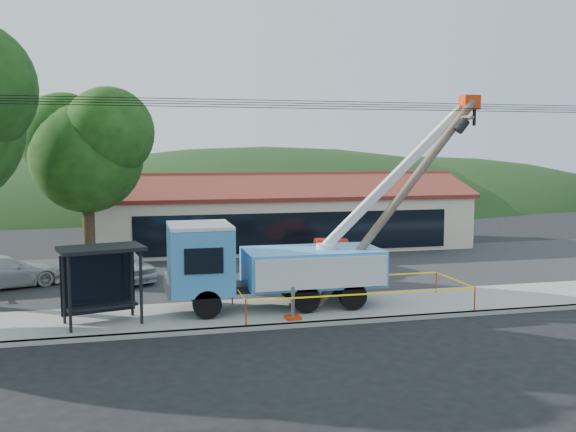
# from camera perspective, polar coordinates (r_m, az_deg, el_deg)

# --- Properties ---
(ground) EXTENTS (120.00, 120.00, 0.00)m
(ground) POSITION_cam_1_polar(r_m,az_deg,el_deg) (20.19, 1.09, -11.50)
(ground) COLOR black
(ground) RESTS_ON ground
(curb) EXTENTS (60.00, 0.25, 0.15)m
(curb) POSITION_cam_1_polar(r_m,az_deg,el_deg) (22.12, -0.31, -9.73)
(curb) COLOR #A19D97
(curb) RESTS_ON ground
(sidewalk) EXTENTS (60.00, 4.00, 0.15)m
(sidewalk) POSITION_cam_1_polar(r_m,az_deg,el_deg) (23.91, -1.36, -8.54)
(sidewalk) COLOR #A19D97
(sidewalk) RESTS_ON ground
(parking_lot) EXTENTS (60.00, 12.00, 0.10)m
(parking_lot) POSITION_cam_1_polar(r_m,az_deg,el_deg) (31.60, -4.45, -5.03)
(parking_lot) COLOR #28282B
(parking_lot) RESTS_ON ground
(strip_mall) EXTENTS (22.50, 8.53, 4.67)m
(strip_mall) POSITION_cam_1_polar(r_m,az_deg,el_deg) (39.84, -0.61, -0.08)
(strip_mall) COLOR beige
(strip_mall) RESTS_ON ground
(tree_lot) EXTENTS (6.30, 5.60, 8.94)m
(tree_lot) POSITION_cam_1_polar(r_m,az_deg,el_deg) (31.71, -17.49, 5.95)
(tree_lot) COLOR #332316
(tree_lot) RESTS_ON ground
(hill_west) EXTENTS (78.40, 56.00, 28.00)m
(hill_west) POSITION_cam_1_polar(r_m,az_deg,el_deg) (74.57, -21.32, 0.87)
(hill_west) COLOR #163613
(hill_west) RESTS_ON ground
(hill_center) EXTENTS (89.60, 64.00, 32.00)m
(hill_center) POSITION_cam_1_polar(r_m,az_deg,el_deg) (75.37, -2.14, 1.32)
(hill_center) COLOR #163613
(hill_center) RESTS_ON ground
(hill_east) EXTENTS (72.80, 52.00, 26.00)m
(hill_east) POSITION_cam_1_polar(r_m,az_deg,el_deg) (81.71, 11.75, 1.55)
(hill_east) COLOR #163613
(hill_east) RESTS_ON ground
(utility_truck) EXTENTS (12.14, 4.31, 7.99)m
(utility_truck) POSITION_cam_1_polar(r_m,az_deg,el_deg) (24.04, -1.64, -4.13)
(utility_truck) COLOR black
(utility_truck) RESTS_ON ground
(leaning_pole) EXTENTS (6.50, 1.82, 7.93)m
(leaning_pole) POSITION_cam_1_polar(r_m,az_deg,el_deg) (24.87, 10.27, 2.06)
(leaning_pole) COLOR brown
(leaning_pole) RESTS_ON ground
(bus_shelter) EXTENTS (3.06, 2.30, 2.64)m
(bus_shelter) POSITION_cam_1_polar(r_m,az_deg,el_deg) (22.74, -16.33, -4.33)
(bus_shelter) COLOR black
(bus_shelter) RESTS_ON ground
(caution_tape) EXTENTS (8.57, 3.13, 0.90)m
(caution_tape) POSITION_cam_1_polar(r_m,az_deg,el_deg) (24.28, 5.62, -6.55)
(caution_tape) COLOR red
(caution_tape) RESTS_ON ground
(car_silver) EXTENTS (3.78, 5.03, 1.59)m
(car_silver) POSITION_cam_1_polar(r_m,az_deg,el_deg) (30.44, -14.82, -5.73)
(car_silver) COLOR silver
(car_silver) RESTS_ON ground
(car_red) EXTENTS (2.38, 4.77, 1.50)m
(car_red) POSITION_cam_1_polar(r_m,az_deg,el_deg) (32.02, 3.95, -4.97)
(car_red) COLOR #9F210F
(car_red) RESTS_ON ground
(car_white) EXTENTS (5.24, 3.64, 1.41)m
(car_white) POSITION_cam_1_polar(r_m,az_deg,el_deg) (30.47, -23.95, -6.04)
(car_white) COLOR silver
(car_white) RESTS_ON ground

